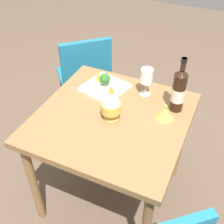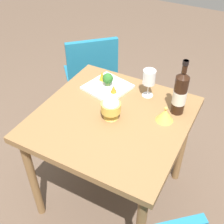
{
  "view_description": "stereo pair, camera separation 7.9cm",
  "coord_description": "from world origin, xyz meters",
  "px_view_note": "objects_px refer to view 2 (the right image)",
  "views": [
    {
      "loc": [
        -0.52,
        1.13,
        1.81
      ],
      "look_at": [
        0.0,
        0.0,
        0.77
      ],
      "focal_mm": 46.32,
      "sensor_mm": 36.0,
      "label": 1
    },
    {
      "loc": [
        -0.59,
        1.09,
        1.81
      ],
      "look_at": [
        0.0,
        0.0,
        0.77
      ],
      "focal_mm": 46.32,
      "sensor_mm": 36.0,
      "label": 2
    }
  ],
  "objects_px": {
    "rice_bowl": "(110,107)",
    "rice_bowl_lid": "(165,115)",
    "wine_bottle": "(180,93)",
    "broccoli_floret": "(108,79)",
    "chair_by_wall": "(92,72)",
    "serving_plate": "(108,87)",
    "carrot_garnish_left": "(114,89)",
    "wine_glass": "(149,78)",
    "carrot_garnish_right": "(102,76)"
  },
  "relations": [
    {
      "from": "wine_bottle",
      "to": "chair_by_wall",
      "type": "bearing_deg",
      "value": -26.28
    },
    {
      "from": "carrot_garnish_left",
      "to": "serving_plate",
      "type": "bearing_deg",
      "value": -31.61
    },
    {
      "from": "wine_glass",
      "to": "rice_bowl",
      "type": "bearing_deg",
      "value": 70.17
    },
    {
      "from": "carrot_garnish_left",
      "to": "wine_bottle",
      "type": "bearing_deg",
      "value": -176.34
    },
    {
      "from": "wine_bottle",
      "to": "rice_bowl",
      "type": "xyz_separation_m",
      "value": [
        0.31,
        0.23,
        -0.06
      ]
    },
    {
      "from": "rice_bowl",
      "to": "carrot_garnish_right",
      "type": "xyz_separation_m",
      "value": [
        0.21,
        -0.28,
        -0.03
      ]
    },
    {
      "from": "rice_bowl",
      "to": "rice_bowl_lid",
      "type": "bearing_deg",
      "value": -156.31
    },
    {
      "from": "chair_by_wall",
      "to": "rice_bowl",
      "type": "relative_size",
      "value": 6.0
    },
    {
      "from": "chair_by_wall",
      "to": "carrot_garnish_right",
      "type": "relative_size",
      "value": 13.49
    },
    {
      "from": "wine_bottle",
      "to": "carrot_garnish_right",
      "type": "distance_m",
      "value": 0.54
    },
    {
      "from": "chair_by_wall",
      "to": "broccoli_floret",
      "type": "distance_m",
      "value": 0.61
    },
    {
      "from": "wine_bottle",
      "to": "broccoli_floret",
      "type": "distance_m",
      "value": 0.47
    },
    {
      "from": "wine_glass",
      "to": "carrot_garnish_right",
      "type": "bearing_deg",
      "value": 0.93
    },
    {
      "from": "chair_by_wall",
      "to": "carrot_garnish_right",
      "type": "xyz_separation_m",
      "value": [
        -0.31,
        0.36,
        0.26
      ]
    },
    {
      "from": "wine_bottle",
      "to": "broccoli_floret",
      "type": "height_order",
      "value": "wine_bottle"
    },
    {
      "from": "wine_bottle",
      "to": "wine_glass",
      "type": "distance_m",
      "value": 0.22
    },
    {
      "from": "wine_bottle",
      "to": "rice_bowl_lid",
      "type": "bearing_deg",
      "value": 70.05
    },
    {
      "from": "serving_plate",
      "to": "carrot_garnish_left",
      "type": "distance_m",
      "value": 0.08
    },
    {
      "from": "rice_bowl_lid",
      "to": "carrot_garnish_right",
      "type": "bearing_deg",
      "value": -18.35
    },
    {
      "from": "wine_glass",
      "to": "carrot_garnish_left",
      "type": "relative_size",
      "value": 3.56
    },
    {
      "from": "rice_bowl",
      "to": "rice_bowl_lid",
      "type": "xyz_separation_m",
      "value": [
        -0.28,
        -0.12,
        -0.04
      ]
    },
    {
      "from": "wine_glass",
      "to": "serving_plate",
      "type": "bearing_deg",
      "value": 11.15
    },
    {
      "from": "rice_bowl",
      "to": "rice_bowl_lid",
      "type": "distance_m",
      "value": 0.3
    },
    {
      "from": "rice_bowl",
      "to": "carrot_garnish_right",
      "type": "bearing_deg",
      "value": -52.94
    },
    {
      "from": "serving_plate",
      "to": "broccoli_floret",
      "type": "height_order",
      "value": "broccoli_floret"
    },
    {
      "from": "chair_by_wall",
      "to": "serving_plate",
      "type": "xyz_separation_m",
      "value": [
        -0.38,
        0.4,
        0.22
      ]
    },
    {
      "from": "wine_glass",
      "to": "serving_plate",
      "type": "xyz_separation_m",
      "value": [
        0.25,
        0.05,
        -0.12
      ]
    },
    {
      "from": "wine_bottle",
      "to": "broccoli_floret",
      "type": "bearing_deg",
      "value": -2.89
    },
    {
      "from": "broccoli_floret",
      "to": "carrot_garnish_left",
      "type": "bearing_deg",
      "value": 143.96
    },
    {
      "from": "rice_bowl_lid",
      "to": "carrot_garnish_left",
      "type": "bearing_deg",
      "value": -12.19
    },
    {
      "from": "wine_bottle",
      "to": "broccoli_floret",
      "type": "xyz_separation_m",
      "value": [
        0.47,
        -0.02,
        -0.07
      ]
    },
    {
      "from": "wine_bottle",
      "to": "wine_glass",
      "type": "bearing_deg",
      "value": -17.1
    },
    {
      "from": "rice_bowl",
      "to": "broccoli_floret",
      "type": "distance_m",
      "value": 0.29
    },
    {
      "from": "chair_by_wall",
      "to": "wine_glass",
      "type": "relative_size",
      "value": 4.75
    },
    {
      "from": "wine_bottle",
      "to": "carrot_garnish_left",
      "type": "relative_size",
      "value": 6.67
    },
    {
      "from": "wine_glass",
      "to": "rice_bowl_lid",
      "type": "height_order",
      "value": "wine_glass"
    },
    {
      "from": "serving_plate",
      "to": "wine_bottle",
      "type": "bearing_deg",
      "value": 178.22
    },
    {
      "from": "serving_plate",
      "to": "carrot_garnish_right",
      "type": "bearing_deg",
      "value": -34.7
    },
    {
      "from": "rice_bowl",
      "to": "serving_plate",
      "type": "relative_size",
      "value": 0.47
    },
    {
      "from": "rice_bowl_lid",
      "to": "broccoli_floret",
      "type": "xyz_separation_m",
      "value": [
        0.43,
        -0.13,
        0.03
      ]
    },
    {
      "from": "rice_bowl_lid",
      "to": "carrot_garnish_left",
      "type": "distance_m",
      "value": 0.37
    },
    {
      "from": "chair_by_wall",
      "to": "carrot_garnish_left",
      "type": "bearing_deg",
      "value": -87.85
    },
    {
      "from": "wine_bottle",
      "to": "carrot_garnish_left",
      "type": "height_order",
      "value": "wine_bottle"
    },
    {
      "from": "carrot_garnish_left",
      "to": "wine_glass",
      "type": "bearing_deg",
      "value": -154.54
    },
    {
      "from": "broccoli_floret",
      "to": "carrot_garnish_right",
      "type": "distance_m",
      "value": 0.07
    },
    {
      "from": "serving_plate",
      "to": "rice_bowl",
      "type": "bearing_deg",
      "value": 122.04
    },
    {
      "from": "wine_bottle",
      "to": "broccoli_floret",
      "type": "relative_size",
      "value": 3.9
    },
    {
      "from": "rice_bowl_lid",
      "to": "carrot_garnish_right",
      "type": "distance_m",
      "value": 0.52
    },
    {
      "from": "rice_bowl",
      "to": "carrot_garnish_left",
      "type": "xyz_separation_m",
      "value": [
        0.08,
        -0.2,
        -0.03
      ]
    },
    {
      "from": "rice_bowl",
      "to": "broccoli_floret",
      "type": "bearing_deg",
      "value": -58.49
    }
  ]
}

